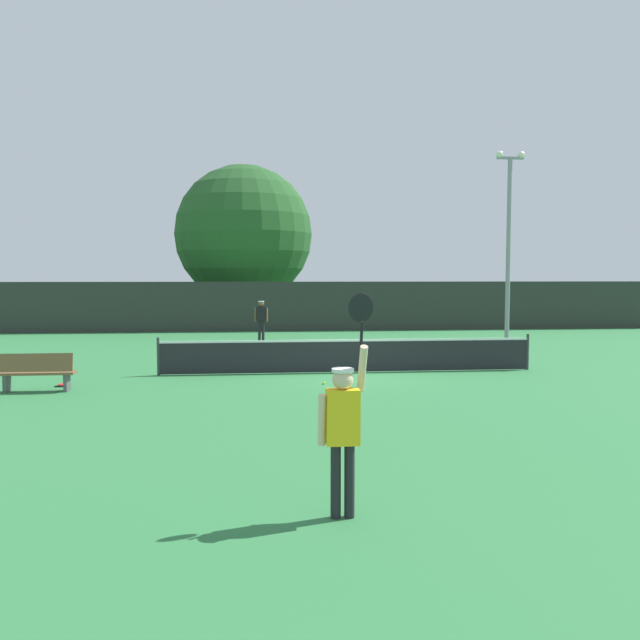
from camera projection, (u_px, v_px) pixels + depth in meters
ground_plane at (348, 372)px, 18.68m from camera, size 120.00×120.00×0.00m
tennis_net at (348, 355)px, 18.65m from camera, size 10.87×0.08×1.07m
perimeter_fence at (308, 306)px, 32.74m from camera, size 38.58×0.12×2.50m
player_serving at (343, 419)px, 7.39m from camera, size 0.67×0.40×2.60m
player_receiving at (261, 316)px, 27.70m from camera, size 0.57×0.25×1.71m
tennis_ball at (324, 383)px, 16.63m from camera, size 0.07×0.07×0.07m
spare_racket at (64, 384)px, 16.49m from camera, size 0.28×0.52×0.04m
courtside_bench at (36, 372)px, 15.49m from camera, size 1.80×0.44×0.95m
light_pole at (509, 235)px, 26.06m from camera, size 1.18×0.28×7.79m
large_tree at (244, 234)px, 36.68m from camera, size 7.81×7.81×9.07m
parked_car_near at (170, 308)px, 40.00m from camera, size 2.19×4.32×1.69m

